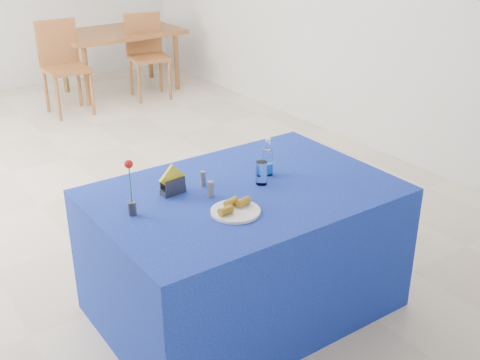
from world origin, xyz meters
name	(u,v)px	position (x,y,z in m)	size (l,w,h in m)	color
floor	(105,187)	(0.00, 0.00, 0.00)	(7.00, 7.00, 0.00)	beige
plate	(236,211)	(-0.18, -2.19, 0.77)	(0.25, 0.25, 0.01)	white
drinking_glass	(261,173)	(0.13, -1.99, 0.82)	(0.06, 0.06, 0.13)	white
salt_shaker	(211,189)	(-0.18, -1.96, 0.80)	(0.03, 0.03, 0.09)	slate
pepper_shaker	(203,179)	(-0.14, -1.83, 0.80)	(0.03, 0.03, 0.09)	slate
blue_table	(244,250)	(0.01, -2.00, 0.38)	(1.60, 1.10, 0.76)	navy
water_bottle	(268,163)	(0.24, -1.91, 0.83)	(0.06, 0.06, 0.21)	white
napkin_holder	(173,185)	(-0.32, -1.82, 0.81)	(0.15, 0.07, 0.17)	#37373C
rose_vase	(131,190)	(-0.61, -1.92, 0.90)	(0.04, 0.04, 0.29)	#27282D
oak_table	(118,37)	(1.37, 2.58, 0.68)	(1.48, 0.97, 0.76)	brown
chair_bg_left	(62,60)	(0.49, 2.15, 0.59)	(0.46, 0.46, 1.02)	#9A592C
chair_bg_right	(146,50)	(1.55, 2.19, 0.57)	(0.52, 0.52, 0.98)	#9A592C
banana_pieces	(234,205)	(-0.18, -2.17, 0.80)	(0.20, 0.11, 0.04)	gold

